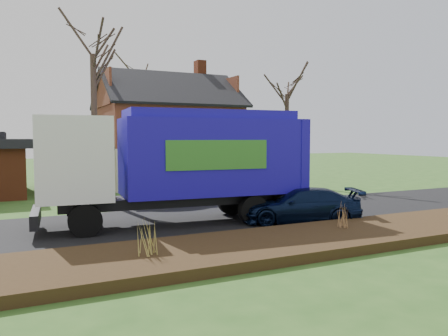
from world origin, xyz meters
name	(u,v)px	position (x,y,z in m)	size (l,w,h in m)	color
ground	(227,218)	(0.00, 0.00, 0.00)	(120.00, 120.00, 0.00)	#2A511B
road	(227,217)	(0.00, 0.00, 0.01)	(80.00, 7.00, 0.02)	black
mulch_verge	(301,241)	(0.00, -5.30, 0.15)	(80.00, 3.50, 0.30)	black
main_house	(161,129)	(1.49, 13.91, 4.03)	(12.95, 8.95, 9.26)	beige
garbage_truck	(184,159)	(-2.07, -0.34, 2.56)	(10.57, 3.62, 4.44)	black
silver_sedan	(173,188)	(-0.80, 4.65, 0.80)	(1.69, 4.85, 1.60)	#B6B7BE
navy_wagon	(300,205)	(2.16, -2.21, 0.69)	(1.92, 4.73, 1.37)	black
tree_front_west	(93,32)	(-4.15, 7.65, 8.91)	(3.64, 3.64, 10.81)	#423128
tree_front_east	(287,79)	(9.60, 9.93, 7.52)	(3.33, 3.33, 9.24)	#3D2D24
tree_back	(141,65)	(2.20, 21.85, 9.77)	(3.70, 3.70, 11.72)	#433428
grass_clump_west	(148,236)	(-4.94, -5.34, 0.81)	(0.39, 0.32, 1.02)	#9C8D45
grass_clump_mid	(343,214)	(2.10, -4.77, 0.74)	(0.31, 0.26, 0.88)	#A07346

